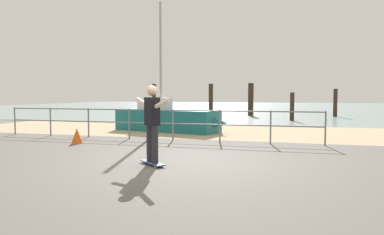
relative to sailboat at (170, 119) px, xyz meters
The scene contains 13 objects.
ground_plane 7.77m from the sailboat, 72.16° to the right, with size 24.00×10.00×0.04m, color #605B56.
beach_strip 2.51m from the sailboat, 14.64° to the left, with size 24.00×6.00×0.04m, color tan.
sea_surface 28.72m from the sailboat, 85.26° to the left, with size 72.00×50.00×0.04m, color #849EA3.
railing_fence 2.80m from the sailboat, 84.40° to the right, with size 11.16×0.05×1.05m.
sailboat is the anchor object (origin of this frame).
skateboard 7.13m from the sailboat, 73.87° to the right, with size 0.74×0.67×0.08m.
skateboarder 7.13m from the sailboat, 73.87° to the right, with size 1.16×1.00×1.65m.
groyne_post_0 8.33m from the sailboat, 116.39° to the left, with size 0.25×0.25×2.22m, color #332319.
groyne_post_1 11.49m from the sailboat, 94.14° to the left, with size 0.32×0.32×2.32m, color #332319.
groyne_post_2 12.01m from the sailboat, 80.22° to the left, with size 0.39×0.39×2.35m, color #332319.
groyne_post_3 8.99m from the sailboat, 56.94° to the left, with size 0.25×0.25×1.66m, color #332319.
groyne_post_4 14.38m from the sailboat, 57.29° to the left, with size 0.27×0.27×1.93m, color #332319.
traffic_cone 4.61m from the sailboat, 109.67° to the right, with size 0.36×0.36×0.50m, color #E55919.
Camera 1 is at (2.45, -7.46, 1.54)m, focal length 33.01 mm.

